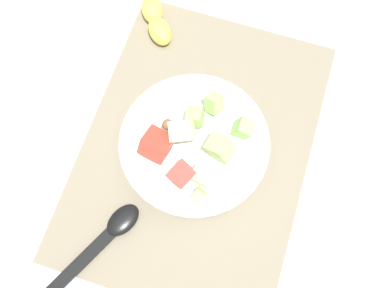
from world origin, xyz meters
The scene contains 5 objects.
ground_plane centered at (0.00, 0.00, 0.00)m, with size 2.40×2.40×0.00m, color silver.
placemat centered at (0.00, 0.00, 0.00)m, with size 0.48×0.35×0.01m, color #756B56.
salad_bowl centered at (-0.01, 0.00, 0.04)m, with size 0.22×0.22×0.11m.
serving_spoon centered at (-0.19, 0.09, 0.01)m, with size 0.21×0.12×0.01m.
banana_whole centered at (0.21, 0.15, 0.02)m, with size 0.14×0.10×0.04m.
Camera 1 is at (-0.22, -0.06, 0.68)m, focal length 42.12 mm.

